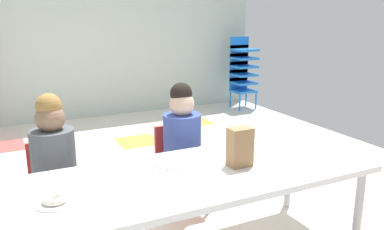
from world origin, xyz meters
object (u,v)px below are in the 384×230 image
seated_child_near_camera (53,154)px  paper_plate_near_edge (55,203)px  kid_chair_blue_stack (242,69)px  paper_bag_brown (240,147)px  seated_child_middle_seat (182,136)px  paper_plate_center_table (170,163)px  craft_table (184,182)px  donut_powdered_on_plate (55,199)px

seated_child_near_camera → paper_plate_near_edge: size_ratio=5.10×
kid_chair_blue_stack → paper_bag_brown: (-2.07, -3.15, 0.08)m
seated_child_middle_seat → paper_plate_center_table: bearing=-122.5°
seated_child_near_camera → paper_plate_center_table: size_ratio=5.10×
paper_plate_near_edge → paper_plate_center_table: same height
seated_child_middle_seat → paper_bag_brown: (0.07, -0.62, 0.10)m
paper_plate_near_edge → paper_plate_center_table: size_ratio=1.00×
kid_chair_blue_stack → paper_bag_brown: size_ratio=4.73×
seated_child_middle_seat → kid_chair_blue_stack: 3.31m
craft_table → paper_plate_near_edge: 0.66m
craft_table → kid_chair_blue_stack: bearing=52.4°
craft_table → donut_powdered_on_plate: size_ratio=18.53×
seated_child_near_camera → donut_powdered_on_plate: size_ratio=8.06×
craft_table → seated_child_middle_seat: 0.66m
seated_child_near_camera → kid_chair_blue_stack: (2.99, 2.53, 0.02)m
seated_child_middle_seat → paper_plate_near_edge: seated_child_middle_seat is taller
seated_child_near_camera → paper_bag_brown: 1.11m
craft_table → seated_child_near_camera: (-0.58, 0.60, 0.05)m
paper_bag_brown → paper_plate_near_edge: 1.00m
paper_bag_brown → seated_child_middle_seat: bearing=96.6°
seated_child_near_camera → paper_bag_brown: bearing=-34.1°
seated_child_middle_seat → paper_plate_near_edge: bearing=-145.0°
seated_child_middle_seat → paper_bag_brown: 0.63m
seated_child_middle_seat → paper_bag_brown: seated_child_middle_seat is taller
seated_child_near_camera → donut_powdered_on_plate: 0.65m
paper_plate_center_table → donut_powdered_on_plate: bearing=-161.2°
craft_table → seated_child_middle_seat: seated_child_middle_seat is taller
kid_chair_blue_stack → paper_plate_near_edge: kid_chair_blue_stack is taller
paper_plate_center_table → donut_powdered_on_plate: 0.69m
kid_chair_blue_stack → donut_powdered_on_plate: bearing=-134.0°
donut_powdered_on_plate → paper_plate_center_table: bearing=18.8°
seated_child_middle_seat → paper_plate_near_edge: (-0.92, -0.64, -0.01)m
paper_plate_center_table → donut_powdered_on_plate: size_ratio=1.58×
craft_table → paper_plate_center_table: paper_plate_center_table is taller
craft_table → donut_powdered_on_plate: (-0.66, -0.04, 0.06)m
kid_chair_blue_stack → paper_plate_center_table: bearing=-129.3°
paper_plate_near_edge → seated_child_middle_seat: bearing=35.0°
donut_powdered_on_plate → craft_table: bearing=3.8°
seated_child_near_camera → paper_plate_center_table: bearing=-36.3°
seated_child_near_camera → donut_powdered_on_plate: bearing=-96.9°
paper_bag_brown → paper_plate_near_edge: size_ratio=1.22×
seated_child_near_camera → paper_plate_center_table: 0.71m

